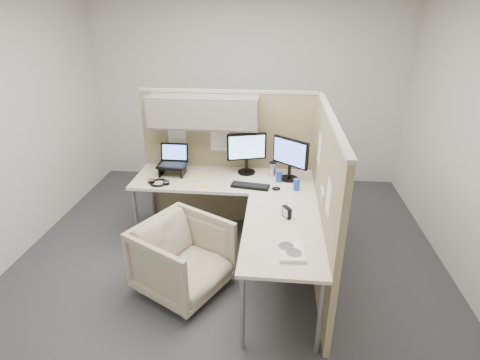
# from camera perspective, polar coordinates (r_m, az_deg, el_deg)

# --- Properties ---
(ground) EXTENTS (4.50, 4.50, 0.00)m
(ground) POSITION_cam_1_polar(r_m,az_deg,el_deg) (4.04, -1.81, -12.46)
(ground) COLOR #343438
(ground) RESTS_ON ground
(partition_back) EXTENTS (2.00, 0.36, 1.63)m
(partition_back) POSITION_cam_1_polar(r_m,az_deg,el_deg) (4.29, -3.45, 6.40)
(partition_back) COLOR #998A64
(partition_back) RESTS_ON ground
(partition_right) EXTENTS (0.07, 2.03, 1.63)m
(partition_right) POSITION_cam_1_polar(r_m,az_deg,el_deg) (3.55, 12.44, -3.13)
(partition_right) COLOR #998A64
(partition_right) RESTS_ON ground
(desk) EXTENTS (2.00, 1.98, 0.73)m
(desk) POSITION_cam_1_polar(r_m,az_deg,el_deg) (3.77, 0.18, -3.05)
(desk) COLOR beige
(desk) RESTS_ON ground
(office_chair) EXTENTS (0.95, 0.97, 0.75)m
(office_chair) POSITION_cam_1_polar(r_m,az_deg,el_deg) (3.55, -8.70, -11.22)
(office_chair) COLOR #C3B19B
(office_chair) RESTS_ON ground
(monitor_left) EXTENTS (0.43, 0.20, 0.47)m
(monitor_left) POSITION_cam_1_polar(r_m,az_deg,el_deg) (4.18, 1.01, 4.57)
(monitor_left) COLOR black
(monitor_left) RESTS_ON desk
(monitor_right) EXTENTS (0.37, 0.30, 0.47)m
(monitor_right) POSITION_cam_1_polar(r_m,az_deg,el_deg) (4.04, 7.65, 3.67)
(monitor_right) COLOR black
(monitor_right) RESTS_ON desk
(laptop_station) EXTENTS (0.31, 0.27, 0.33)m
(laptop_station) POSITION_cam_1_polar(r_m,az_deg,el_deg) (4.27, -10.21, 2.50)
(laptop_station) COLOR black
(laptop_station) RESTS_ON desk
(keyboard) EXTENTS (0.42, 0.19, 0.02)m
(keyboard) POSITION_cam_1_polar(r_m,az_deg,el_deg) (3.93, 1.56, -0.91)
(keyboard) COLOR black
(keyboard) RESTS_ON desk
(mouse) EXTENTS (0.09, 0.06, 0.03)m
(mouse) POSITION_cam_1_polar(r_m,az_deg,el_deg) (3.89, 5.53, -1.28)
(mouse) COLOR black
(mouse) RESTS_ON desk
(travel_mug) EXTENTS (0.08, 0.08, 0.17)m
(travel_mug) POSITION_cam_1_polar(r_m,az_deg,el_deg) (4.17, 5.00, 1.65)
(travel_mug) COLOR silver
(travel_mug) RESTS_ON desk
(soda_can_green) EXTENTS (0.07, 0.07, 0.12)m
(soda_can_green) POSITION_cam_1_polar(r_m,az_deg,el_deg) (3.89, 8.62, -0.70)
(soda_can_green) COLOR #1E3FA5
(soda_can_green) RESTS_ON desk
(soda_can_silver) EXTENTS (0.07, 0.07, 0.12)m
(soda_can_silver) POSITION_cam_1_polar(r_m,az_deg,el_deg) (4.06, 5.97, 0.54)
(soda_can_silver) COLOR #1E3FA5
(soda_can_silver) RESTS_ON desk
(sticky_note_c) EXTENTS (0.09, 0.09, 0.01)m
(sticky_note_c) POSITION_cam_1_polar(r_m,az_deg,el_deg) (4.23, -6.82, 0.70)
(sticky_note_c) COLOR yellow
(sticky_note_c) RESTS_ON desk
(sticky_note_a) EXTENTS (0.10, 0.10, 0.01)m
(sticky_note_a) POSITION_cam_1_polar(r_m,az_deg,el_deg) (3.96, -5.55, -0.95)
(sticky_note_a) COLOR yellow
(sticky_note_a) RESTS_ON desk
(headphones) EXTENTS (0.24, 0.21, 0.03)m
(headphones) POSITION_cam_1_polar(r_m,az_deg,el_deg) (4.10, -12.27, -0.36)
(headphones) COLOR black
(headphones) RESTS_ON desk
(paper_stack) EXTENTS (0.22, 0.27, 0.03)m
(paper_stack) POSITION_cam_1_polar(r_m,az_deg,el_deg) (2.94, 7.81, -10.79)
(paper_stack) COLOR white
(paper_stack) RESTS_ON desk
(desk_clock) EXTENTS (0.09, 0.11, 0.10)m
(desk_clock) POSITION_cam_1_polar(r_m,az_deg,el_deg) (3.38, 7.12, -4.90)
(desk_clock) COLOR black
(desk_clock) RESTS_ON desk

